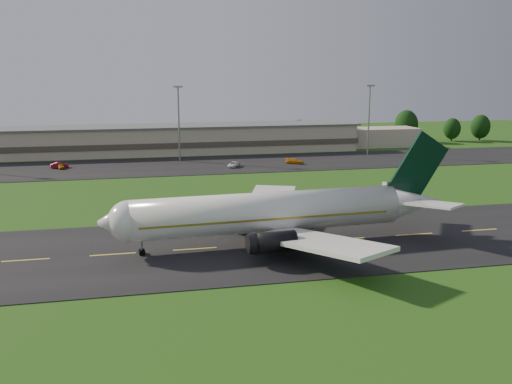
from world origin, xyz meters
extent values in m
plane|color=#1B4210|center=(0.00, 0.00, 0.00)|extent=(360.00, 360.00, 0.00)
cube|color=black|center=(0.00, 0.00, 0.05)|extent=(220.00, 30.00, 0.10)
cube|color=black|center=(0.00, 72.00, 0.05)|extent=(260.00, 30.00, 0.10)
cylinder|color=white|center=(10.29, 0.00, 4.80)|extent=(38.23, 7.48, 5.60)
sphere|color=white|center=(-8.68, -0.94, 4.80)|extent=(5.60, 5.60, 5.60)
cone|color=white|center=(-10.68, -1.04, 4.80)|extent=(4.26, 5.57, 5.38)
cone|color=white|center=(32.77, 1.12, 4.80)|extent=(9.26, 5.93, 5.49)
cube|color=olive|center=(9.79, -0.02, 4.45)|extent=(35.24, 7.37, 0.28)
cube|color=black|center=(-9.28, -0.97, 5.35)|extent=(2.15, 3.10, 0.65)
cube|color=white|center=(14.34, -10.81, 3.30)|extent=(14.82, 20.09, 2.20)
cube|color=white|center=(13.24, 11.16, 3.30)|extent=(13.38, 20.22, 2.20)
cube|color=white|center=(33.01, -3.88, 5.70)|extent=(7.79, 9.35, 0.91)
cube|color=white|center=(32.52, 6.11, 5.70)|extent=(7.23, 9.40, 0.91)
cube|color=black|center=(31.27, 1.04, 6.60)|extent=(5.02, 0.80, 3.00)
cube|color=black|center=(33.76, 1.17, 10.30)|extent=(9.44, 0.92, 10.55)
cylinder|color=black|center=(9.19, -8.06, 2.90)|extent=(5.73, 2.97, 2.70)
cylinder|color=black|center=(8.40, 7.92, 2.90)|extent=(5.73, 2.97, 2.70)
cube|color=#C6B397|center=(0.00, 96.00, 4.00)|extent=(120.00, 15.00, 8.00)
cube|color=#4C4438|center=(0.00, 96.00, 3.20)|extent=(121.00, 15.40, 1.60)
cube|color=#595B60|center=(0.00, 96.00, 8.15)|extent=(122.00, 16.00, 0.50)
cube|color=#C6B397|center=(70.00, 98.00, 3.00)|extent=(28.00, 11.00, 6.00)
cylinder|color=gray|center=(5.00, 80.00, 10.00)|extent=(0.44, 0.44, 20.00)
cube|color=gray|center=(5.00, 80.00, 20.10)|extent=(2.40, 1.20, 0.50)
cylinder|color=gray|center=(60.00, 80.00, 10.00)|extent=(0.44, 0.44, 20.00)
cube|color=gray|center=(60.00, 80.00, 20.10)|extent=(2.40, 1.20, 0.50)
cylinder|color=black|center=(-34.09, 105.80, 1.25)|extent=(0.56, 0.56, 2.49)
ellipsoid|color=black|center=(-34.09, 105.80, 4.30)|extent=(5.82, 5.82, 7.28)
cylinder|color=black|center=(47.01, 106.64, 1.33)|extent=(0.56, 0.56, 2.66)
ellipsoid|color=black|center=(47.01, 106.64, 4.58)|extent=(6.21, 6.21, 7.76)
cylinder|color=black|center=(63.32, 105.85, 1.24)|extent=(0.56, 0.56, 2.48)
ellipsoid|color=black|center=(63.32, 105.85, 4.27)|extent=(5.78, 5.78, 7.23)
cylinder|color=black|center=(86.10, 107.50, 1.73)|extent=(0.56, 0.56, 3.46)
ellipsoid|color=black|center=(86.10, 107.50, 5.96)|extent=(8.07, 8.07, 10.09)
cylinder|color=black|center=(102.81, 105.68, 1.27)|extent=(0.56, 0.56, 2.54)
ellipsoid|color=black|center=(102.81, 105.68, 4.38)|extent=(5.94, 5.94, 7.42)
cylinder|color=black|center=(113.17, 104.51, 1.44)|extent=(0.56, 0.56, 2.89)
ellipsoid|color=black|center=(113.17, 104.51, 4.97)|extent=(6.73, 6.73, 8.42)
imported|color=#C2770B|center=(-25.42, 73.47, 0.71)|extent=(2.40, 3.82, 1.21)
imported|color=maroon|center=(-25.84, 74.58, 0.82)|extent=(4.54, 2.06, 1.44)
imported|color=silver|center=(17.54, 66.69, 0.77)|extent=(4.04, 5.28, 1.33)
imported|color=orange|center=(34.30, 68.43, 0.79)|extent=(5.08, 4.23, 1.39)
camera|label=1|loc=(-8.05, -75.29, 24.08)|focal=40.00mm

